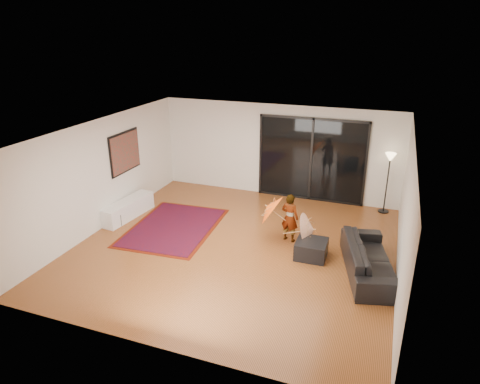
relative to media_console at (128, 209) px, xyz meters
The scene contains 17 objects.
floor 3.31m from the media_console, 10.03° to the right, with size 7.00×7.00×0.00m, color #A1552C.
ceiling 4.12m from the media_console, 10.03° to the right, with size 7.00×7.00×0.00m, color white.
wall_back 4.51m from the media_console, 41.99° to the left, with size 7.00×7.00×0.00m, color silver.
wall_front 5.33m from the media_console, 51.43° to the right, with size 7.00×7.00×0.00m, color silver.
wall_left 1.28m from the media_console, 113.50° to the right, with size 7.00×7.00×0.00m, color silver.
wall_right 6.87m from the media_console, ahead, with size 7.00×7.00×0.00m, color silver.
sliding_door 5.23m from the media_console, 34.25° to the left, with size 3.06×0.07×2.40m.
painting 1.49m from the media_console, 116.71° to the left, with size 0.04×1.28×1.08m.
media_console is the anchor object (origin of this frame).
speaker 0.45m from the media_console, 90.00° to the right, with size 0.27×0.27×0.31m, color #424244.
persian_rug 1.46m from the media_console, ahead, with size 2.20×2.95×0.02m.
sofa 6.24m from the media_console, ahead, with size 2.25×0.88×0.66m, color black.
ottoman 4.98m from the media_console, ahead, with size 0.66×0.66×0.38m, color black.
floor_lamp 6.97m from the media_console, 22.84° to the left, with size 0.29×0.29×1.66m.
child 4.34m from the media_console, ahead, with size 0.43×0.28×1.17m, color #999999.
parasol_orange 3.81m from the media_console, ahead, with size 0.57×0.79×0.86m.
parasol_white 4.93m from the media_console, ahead, with size 0.53×0.82×0.89m.
Camera 1 is at (3.08, -8.12, 4.77)m, focal length 32.00 mm.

